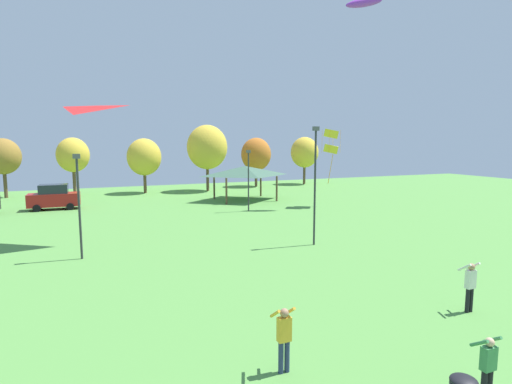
% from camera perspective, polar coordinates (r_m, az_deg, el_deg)
% --- Properties ---
extents(person_standing_near_foreground, '(0.52, 0.53, 1.85)m').
position_cam_1_polar(person_standing_near_foreground, '(16.47, 28.27, -11.46)').
color(person_standing_near_foreground, black).
rests_on(person_standing_near_foreground, ground).
extents(person_standing_mid_field, '(0.52, 0.52, 1.82)m').
position_cam_1_polar(person_standing_mid_field, '(11.14, 4.03, -19.73)').
color(person_standing_mid_field, navy).
rests_on(person_standing_mid_field, ground).
extents(person_standing_far_right, '(0.52, 0.47, 1.61)m').
position_cam_1_polar(person_standing_far_right, '(11.52, 30.20, -20.54)').
color(person_standing_far_right, black).
rests_on(person_standing_far_right, ground).
extents(kite_flying_0, '(3.54, 1.81, 1.34)m').
position_cam_1_polar(kite_flying_0, '(41.38, 15.16, 24.65)').
color(kite_flying_0, purple).
extents(kite_flying_2, '(1.88, 1.85, 5.19)m').
position_cam_1_polar(kite_flying_2, '(38.41, 10.68, 7.10)').
color(kite_flying_2, yellow).
extents(kite_flying_5, '(3.88, 3.60, 0.71)m').
position_cam_1_polar(kite_flying_5, '(24.63, -24.51, 7.35)').
color(kite_flying_5, red).
extents(parked_car_second_from_left, '(4.34, 2.04, 2.29)m').
position_cam_1_polar(parked_car_second_from_left, '(40.43, -26.88, -0.66)').
color(parked_car_second_from_left, maroon).
rests_on(parked_car_second_from_left, ground).
extents(park_pavilion, '(7.08, 5.39, 3.60)m').
position_cam_1_polar(park_pavilion, '(41.89, -1.62, 3.03)').
color(park_pavilion, brown).
rests_on(park_pavilion, ground).
extents(light_post_0, '(0.36, 0.20, 5.48)m').
position_cam_1_polar(light_post_0, '(22.44, -23.99, -1.01)').
color(light_post_0, '#2D2D33').
rests_on(light_post_0, ground).
extents(light_post_1, '(0.36, 0.20, 6.96)m').
position_cam_1_polar(light_post_1, '(23.54, 8.43, 1.75)').
color(light_post_1, '#2D2D33').
rests_on(light_post_1, ground).
extents(light_post_2, '(0.36, 0.20, 5.39)m').
position_cam_1_polar(light_post_2, '(34.99, -1.09, 2.23)').
color(light_post_2, '#2D2D33').
rests_on(light_post_2, ground).
extents(treeline_tree_1, '(3.56, 3.56, 6.50)m').
position_cam_1_polar(treeline_tree_1, '(51.33, -32.41, 4.29)').
color(treeline_tree_1, brown).
rests_on(treeline_tree_1, ground).
extents(treeline_tree_2, '(3.52, 3.52, 6.59)m').
position_cam_1_polar(treeline_tree_2, '(49.30, -24.68, 4.81)').
color(treeline_tree_2, brown).
rests_on(treeline_tree_2, ground).
extents(treeline_tree_3, '(4.00, 4.00, 6.52)m').
position_cam_1_polar(treeline_tree_3, '(49.50, -15.69, 4.82)').
color(treeline_tree_3, brown).
rests_on(treeline_tree_3, ground).
extents(treeline_tree_4, '(4.98, 4.98, 8.20)m').
position_cam_1_polar(treeline_tree_4, '(50.05, -6.99, 6.36)').
color(treeline_tree_4, brown).
rests_on(treeline_tree_4, ground).
extents(treeline_tree_5, '(4.11, 4.11, 6.68)m').
position_cam_1_polar(treeline_tree_5, '(54.94, 0.01, 5.39)').
color(treeline_tree_5, brown).
rests_on(treeline_tree_5, ground).
extents(treeline_tree_6, '(4.01, 4.01, 6.83)m').
position_cam_1_polar(treeline_tree_6, '(58.50, 6.96, 5.63)').
color(treeline_tree_6, brown).
rests_on(treeline_tree_6, ground).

